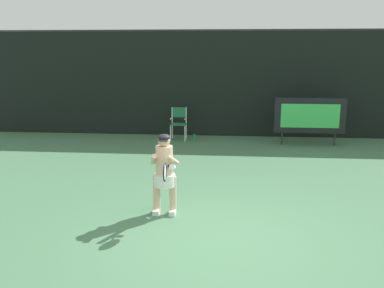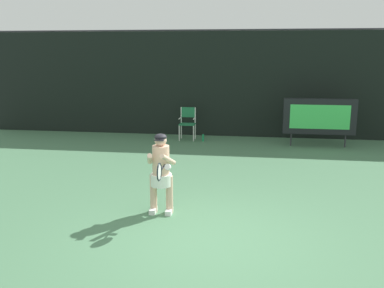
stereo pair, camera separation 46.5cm
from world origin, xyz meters
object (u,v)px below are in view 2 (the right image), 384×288
object	(u,v)px
water_bottle	(203,138)
tennis_racket	(160,172)
umpire_chair	(188,121)
scoreboard	(319,117)
tennis_player	(161,170)

from	to	relation	value
water_bottle	tennis_racket	bearing A→B (deg)	-89.20
umpire_chair	tennis_racket	bearing A→B (deg)	-84.80
scoreboard	water_bottle	size ratio (longest dim) A/B	8.30
umpire_chair	tennis_racket	xyz separation A→B (m)	(0.65, -7.14, 0.34)
umpire_chair	tennis_player	bearing A→B (deg)	-85.25
umpire_chair	tennis_player	size ratio (longest dim) A/B	0.72
tennis_player	tennis_racket	xyz separation A→B (m)	(0.10, -0.56, 0.14)
umpire_chair	tennis_player	world-z (taller)	tennis_player
tennis_racket	scoreboard	bearing A→B (deg)	48.14
scoreboard	tennis_racket	distance (m)	7.57
tennis_racket	tennis_player	bearing A→B (deg)	86.60
umpire_chair	water_bottle	distance (m)	0.77
umpire_chair	tennis_racket	world-z (taller)	tennis_racket
scoreboard	water_bottle	world-z (taller)	scoreboard
tennis_racket	umpire_chair	bearing A→B (deg)	81.40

